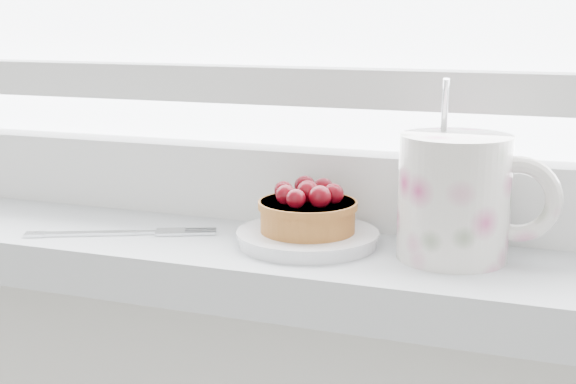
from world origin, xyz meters
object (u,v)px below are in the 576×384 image
at_px(saucer, 308,238).
at_px(floral_mug, 458,195).
at_px(fork, 120,233).
at_px(raspberry_tart, 308,210).

height_order(saucer, floral_mug, floral_mug).
xyz_separation_m(saucer, fork, (-0.17, -0.03, -0.00)).
relative_size(saucer, floral_mug, 0.85).
height_order(raspberry_tart, floral_mug, floral_mug).
relative_size(saucer, raspberry_tart, 1.44).
xyz_separation_m(floral_mug, fork, (-0.30, -0.03, -0.05)).
bearing_deg(raspberry_tart, saucer, -110.60).
relative_size(saucer, fork, 0.76).
distance_m(saucer, raspberry_tart, 0.02).
xyz_separation_m(raspberry_tart, fork, (-0.17, -0.03, -0.03)).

